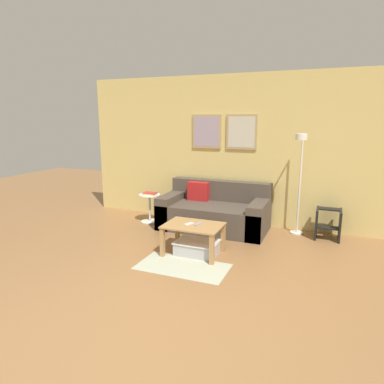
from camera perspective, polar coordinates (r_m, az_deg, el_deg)
ground_plane at (r=3.10m, az=-13.79°, el=-24.04°), size 16.00×16.00×0.00m
wall_back at (r=5.98m, az=7.21°, el=6.92°), size 5.60×0.09×2.55m
area_rug at (r=4.38m, az=-1.58°, el=-12.30°), size 1.14×0.61×0.01m
couch at (r=5.76m, az=3.73°, el=-3.40°), size 1.76×0.91×0.77m
coffee_table at (r=4.65m, az=0.23°, el=-6.48°), size 0.77×0.56×0.42m
storage_bin at (r=4.73m, az=0.83°, el=-9.21°), size 0.57×0.41×0.18m
floor_lamp at (r=5.43m, az=17.55°, el=3.80°), size 0.21×0.49×1.60m
side_table at (r=6.14m, az=-7.07°, el=-2.23°), size 0.38×0.38×0.50m
book_stack at (r=6.08m, az=-7.02°, el=-0.26°), size 0.23×0.18×0.04m
remote_control at (r=4.62m, az=1.09°, el=-5.36°), size 0.07×0.16×0.02m
cell_phone at (r=4.66m, az=-0.49°, el=-5.30°), size 0.11×0.15×0.01m
step_stool at (r=5.66m, az=21.75°, el=-4.83°), size 0.37×0.37×0.47m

